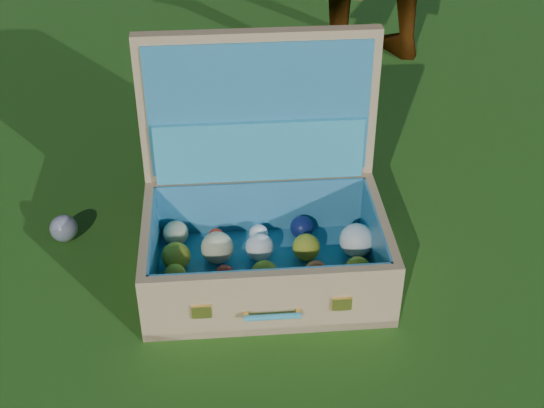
% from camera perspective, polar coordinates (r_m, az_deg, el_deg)
% --- Properties ---
extents(ground, '(60.00, 60.00, 0.00)m').
position_cam_1_polar(ground, '(1.86, -3.18, -1.27)').
color(ground, '#215114').
rests_on(ground, ground).
extents(stray_ball, '(0.06, 0.06, 0.06)m').
position_cam_1_polar(stray_ball, '(1.85, -15.41, -1.78)').
color(stray_ball, teal).
rests_on(stray_ball, ground).
extents(suitcase, '(0.61, 0.51, 0.50)m').
position_cam_1_polar(suitcase, '(1.65, -0.62, -0.51)').
color(suitcase, tan).
rests_on(suitcase, ground).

